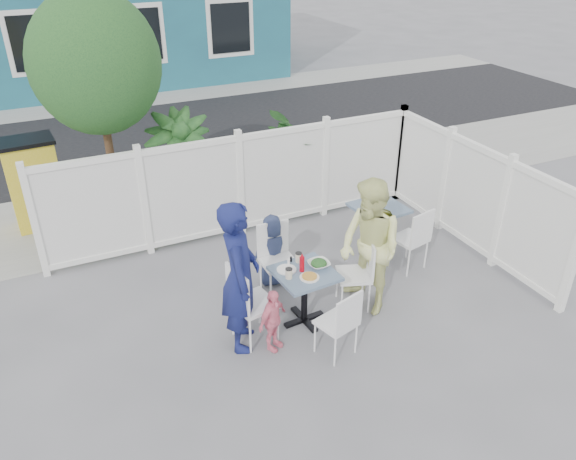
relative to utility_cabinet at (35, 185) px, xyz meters
name	(u,v)px	position (x,y,z in m)	size (l,w,h in m)	color
ground	(304,320)	(2.72, -4.00, -0.69)	(80.00, 80.00, 0.00)	slate
near_sidewalk	(209,198)	(2.72, -0.20, -0.69)	(24.00, 2.60, 0.01)	gray
street	(159,134)	(2.72, 3.50, -0.69)	(24.00, 5.00, 0.01)	black
far_sidewalk	(131,100)	(2.72, 6.60, -0.69)	(24.00, 1.60, 0.01)	gray
fence_back	(240,187)	(2.82, -1.60, 0.09)	(5.86, 0.08, 1.60)	white
fence_right	(472,198)	(5.72, -3.40, 0.09)	(0.08, 3.66, 1.60)	white
tree	(96,64)	(1.12, -0.70, 1.90)	(1.80, 1.62, 3.59)	#382316
utility_cabinet	(35,185)	(0.00, 0.00, 0.00)	(0.75, 0.53, 1.39)	gold
potted_shrub_a	(179,170)	(2.08, -0.90, 0.22)	(1.03, 1.03, 1.83)	#19401E
potted_shrub_b	(308,157)	(4.27, -1.00, 0.12)	(1.47, 1.27, 1.63)	#19401E
main_table	(305,283)	(2.71, -4.02, -0.14)	(0.73, 0.73, 0.71)	#3D5875
spare_table	(378,217)	(4.42, -2.97, -0.13)	(0.75, 0.75, 0.73)	#3D5875
chair_left	(247,299)	(1.96, -4.06, -0.10)	(0.52, 0.53, 1.01)	white
chair_right	(360,269)	(3.49, -4.00, -0.15)	(0.53, 0.54, 0.93)	white
chair_back	(276,253)	(2.68, -3.25, -0.14)	(0.44, 0.43, 0.96)	white
chair_near	(341,320)	(2.80, -4.75, -0.19)	(0.48, 0.47, 0.86)	white
chair_spare	(415,236)	(4.60, -3.61, -0.15)	(0.51, 0.49, 0.94)	white
man	(240,277)	(1.89, -4.06, 0.21)	(0.66, 0.43, 1.82)	#141B53
woman	(370,248)	(3.56, -4.07, 0.17)	(0.84, 0.66, 1.73)	#DDE648
boy	(273,250)	(2.70, -3.08, -0.19)	(0.49, 0.32, 1.01)	navy
toddler	(273,320)	(2.16, -4.31, -0.30)	(0.46, 0.19, 0.79)	pink
plate_main	(309,277)	(2.70, -4.15, 0.03)	(0.23, 0.23, 0.01)	white
plate_side	(287,270)	(2.53, -3.89, 0.03)	(0.23, 0.23, 0.02)	white
salad_bowl	(319,264)	(2.91, -3.98, 0.05)	(0.25, 0.25, 0.06)	white
coffee_cup_a	(289,274)	(2.49, -4.05, 0.08)	(0.08, 0.08, 0.12)	beige
coffee_cup_b	(299,258)	(2.74, -3.78, 0.08)	(0.08, 0.08, 0.11)	beige
ketchup_bottle	(302,264)	(2.69, -3.98, 0.12)	(0.06, 0.06, 0.19)	#AE0412
salt_shaker	(289,262)	(2.61, -3.79, 0.06)	(0.03, 0.03, 0.08)	white
pepper_shaker	(291,259)	(2.66, -3.73, 0.05)	(0.03, 0.03, 0.06)	black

